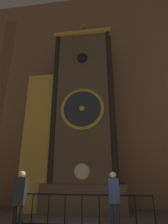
% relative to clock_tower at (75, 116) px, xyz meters
% --- Properties ---
extents(cathedral_back_wall, '(24.00, 0.32, 15.07)m').
position_rel_clock_tower_xyz_m(cathedral_back_wall, '(0.84, 1.35, 2.83)').
color(cathedral_back_wall, '#936B4C').
rests_on(cathedral_back_wall, ground_plane).
extents(clock_tower, '(5.14, 1.76, 11.18)m').
position_rel_clock_tower_xyz_m(clock_tower, '(0.00, 0.00, 0.00)').
color(clock_tower, brown).
rests_on(clock_tower, ground_plane).
extents(railing_fence, '(4.89, 0.05, 1.03)m').
position_rel_clock_tower_xyz_m(railing_fence, '(0.73, -2.28, -4.12)').
color(railing_fence, black).
rests_on(railing_fence, ground_plane).
extents(visitor_near, '(0.35, 0.23, 1.81)m').
position_rel_clock_tower_xyz_m(visitor_near, '(-0.92, -3.69, -3.60)').
color(visitor_near, black).
rests_on(visitor_near, ground_plane).
extents(visitor_far, '(0.35, 0.23, 1.78)m').
position_rel_clock_tower_xyz_m(visitor_far, '(1.85, -2.91, -3.61)').
color(visitor_far, '#1B213A').
rests_on(visitor_far, ground_plane).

